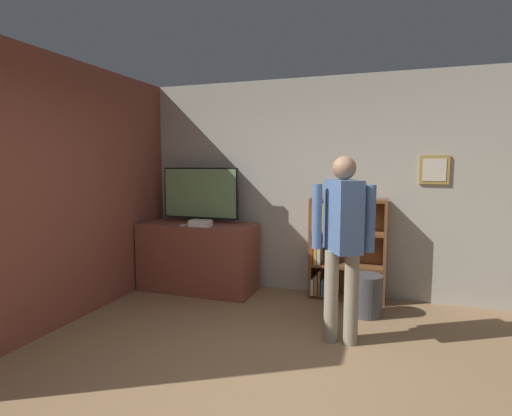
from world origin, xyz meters
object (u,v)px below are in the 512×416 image
object	(u,v)px
bookshelf	(340,251)
person	(343,235)
television	(201,194)
waste_bin	(366,295)
game_console	(200,223)

from	to	relation	value
bookshelf	person	bearing A→B (deg)	-82.83
television	person	size ratio (longest dim) A/B	0.61
bookshelf	waste_bin	world-z (taller)	bookshelf
bookshelf	television	bearing A→B (deg)	-174.56
person	waste_bin	xyz separation A→B (m)	(0.18, 0.77, -0.78)
game_console	person	size ratio (longest dim) A/B	0.15
waste_bin	game_console	bearing A→B (deg)	179.41
bookshelf	waste_bin	bearing A→B (deg)	-54.75
bookshelf	person	xyz separation A→B (m)	(0.16, -1.25, 0.42)
television	bookshelf	distance (m)	1.91
waste_bin	person	bearing A→B (deg)	-103.33
bookshelf	waste_bin	distance (m)	0.69
television	person	bearing A→B (deg)	-28.98
person	waste_bin	distance (m)	1.11
person	bookshelf	bearing A→B (deg)	158.13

